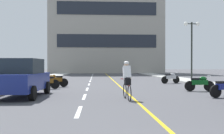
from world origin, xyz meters
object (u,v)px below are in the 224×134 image
motorcycle_7 (56,80)px  motorcycle_8 (171,78)px  street_lamp_mid (192,38)px  motorcycle_6 (46,82)px  parked_car_near (23,78)px  cyclist_rider (127,79)px  motorcycle_5 (200,83)px

motorcycle_7 → motorcycle_8: (8.94, 3.01, 0.00)m
street_lamp_mid → motorcycle_6: bearing=-151.3°
parked_car_near → motorcycle_7: size_ratio=2.50×
motorcycle_8 → cyclist_rider: cyclist_rider is taller
motorcycle_6 → parked_car_near: bearing=-94.7°
street_lamp_mid → motorcycle_7: size_ratio=3.12×
motorcycle_8 → cyclist_rider: 11.01m
street_lamp_mid → motorcycle_5: street_lamp_mid is taller
street_lamp_mid → cyclist_rider: street_lamp_mid is taller
parked_car_near → motorcycle_8: 12.91m
motorcycle_5 → motorcycle_8: 6.52m
street_lamp_mid → parked_car_near: street_lamp_mid is taller
motorcycle_7 → cyclist_rider: (4.15, -6.89, 0.41)m
motorcycle_7 → cyclist_rider: bearing=-59.0°
motorcycle_7 → motorcycle_8: 9.43m
parked_car_near → street_lamp_mid: bearing=40.8°
street_lamp_mid → motorcycle_7: bearing=-156.7°
cyclist_rider → parked_car_near: bearing=164.6°
parked_car_near → motorcycle_6: (0.33, 4.02, -0.44)m
parked_car_near → cyclist_rider: parked_car_near is taller
street_lamp_mid → motorcycle_8: size_ratio=3.20×
motorcycle_5 → motorcycle_7: (-8.77, 3.51, 0.00)m
motorcycle_5 → motorcycle_8: (0.17, 6.52, 0.00)m
motorcycle_5 → motorcycle_7: size_ratio=1.00×
motorcycle_5 → motorcycle_6: (-9.14, 1.98, 0.00)m
motorcycle_6 → cyclist_rider: bearing=-49.9°
motorcycle_5 → motorcycle_8: bearing=88.5°
motorcycle_8 → motorcycle_6: bearing=-154.0°
street_lamp_mid → motorcycle_8: 4.69m
cyclist_rider → motorcycle_6: bearing=130.1°
motorcycle_6 → cyclist_rider: cyclist_rider is taller
motorcycle_8 → motorcycle_7: bearing=-161.4°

